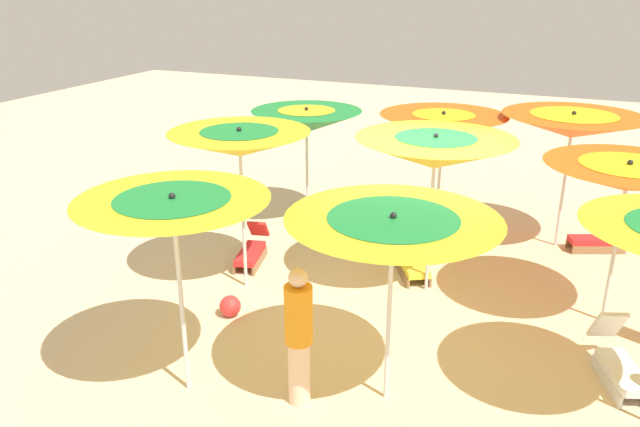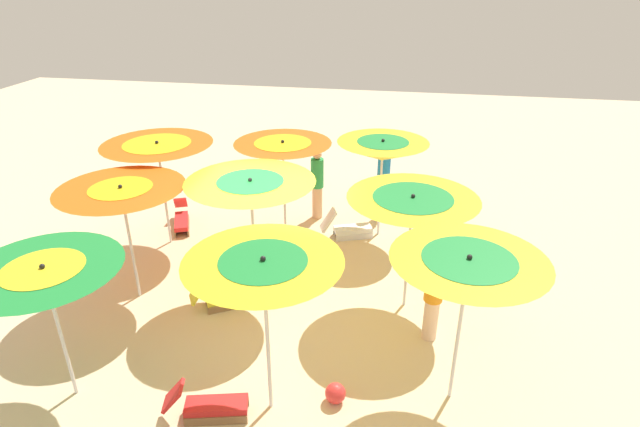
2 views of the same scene
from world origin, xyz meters
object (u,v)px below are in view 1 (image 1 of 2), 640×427
beach_umbrella_3 (240,143)px  beach_umbrella_7 (443,125)px  beach_umbrella_4 (435,152)px  beachgoer_0 (299,335)px  beach_umbrella_1 (393,232)px  lounger_3 (251,251)px  beach_umbrella_5 (628,177)px  beach_umbrella_8 (572,126)px  lounger_2 (411,260)px  beach_umbrella_0 (174,215)px  lounger_1 (602,240)px  lounger_0 (619,364)px  beach_umbrella_6 (307,121)px  beach_ball (230,306)px

beach_umbrella_3 → beach_umbrella_7: size_ratio=1.09×
beach_umbrella_4 → beachgoer_0: bearing=78.5°
beach_umbrella_1 → lounger_3: 4.34m
beach_umbrella_1 → beach_umbrella_5: size_ratio=0.97×
beach_umbrella_4 → beach_umbrella_5: size_ratio=1.05×
beach_umbrella_8 → lounger_2: bearing=44.8°
beach_umbrella_0 → beachgoer_0: size_ratio=1.46×
beach_umbrella_4 → lounger_1: (-2.38, -2.53, -1.90)m
beach_umbrella_5 → beach_umbrella_0: bearing=38.7°
beach_umbrella_8 → lounger_0: bearing=103.5°
beach_umbrella_5 → beach_umbrella_7: beach_umbrella_5 is taller
beach_umbrella_5 → beachgoer_0: beach_umbrella_5 is taller
lounger_1 → beachgoer_0: size_ratio=0.76×
lounger_3 → beach_umbrella_6: bearing=164.6°
beach_umbrella_3 → lounger_2: beach_umbrella_3 is taller
beach_umbrella_7 → beachgoer_0: (0.27, 5.29, -1.16)m
beach_umbrella_1 → beach_ball: (2.50, -0.88, -1.83)m
lounger_0 → beach_umbrella_8: bearing=173.1°
beach_umbrella_5 → beach_ball: bearing=21.6°
beach_umbrella_1 → beach_umbrella_6: 5.48m
beach_umbrella_3 → beach_umbrella_5: 5.05m
beach_umbrella_0 → beach_umbrella_3: 2.55m
beach_umbrella_3 → lounger_0: beach_umbrella_3 is taller
beach_umbrella_3 → beachgoer_0: (-1.89, 2.19, -1.36)m
beach_umbrella_8 → beach_umbrella_7: bearing=8.9°
beach_umbrella_5 → lounger_1: bearing=-89.0°
beach_umbrella_5 → lounger_2: size_ratio=1.87×
beach_umbrella_6 → beach_ball: (-0.50, 3.71, -1.76)m
beach_umbrella_7 → lounger_0: beach_umbrella_7 is taller
beach_umbrella_7 → lounger_2: bearing=89.9°
beach_umbrella_4 → beach_umbrella_7: size_ratio=1.06×
beach_umbrella_6 → beach_umbrella_8: 4.48m
beach_umbrella_8 → beach_umbrella_4: bearing=56.2°
beach_umbrella_1 → lounger_1: (-2.16, -5.22, -1.78)m
beach_umbrella_0 → beach_ball: size_ratio=7.92×
lounger_0 → beach_umbrella_0: bearing=-85.8°
lounger_1 → beach_ball: lounger_1 is taller
lounger_0 → beach_umbrella_3: bearing=-115.1°
lounger_0 → lounger_3: 5.55m
beach_umbrella_3 → beach_umbrella_8: bearing=-140.7°
beach_umbrella_1 → beach_umbrella_5: bearing=-128.8°
beach_umbrella_6 → beachgoer_0: bearing=113.1°
beach_umbrella_5 → lounger_3: bearing=2.4°
beach_umbrella_0 → beach_umbrella_6: size_ratio=1.08×
beach_umbrella_1 → beach_umbrella_7: beach_umbrella_7 is taller
beach_umbrella_8 → lounger_1: bearing=-176.1°
lounger_0 → beach_ball: bearing=-105.1°
beach_umbrella_6 → lounger_2: size_ratio=1.80×
lounger_3 → beachgoer_0: (-2.21, 2.95, 0.64)m
beach_umbrella_1 → beach_umbrella_3: beach_umbrella_3 is taller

